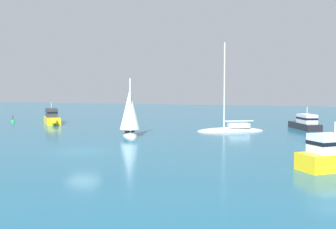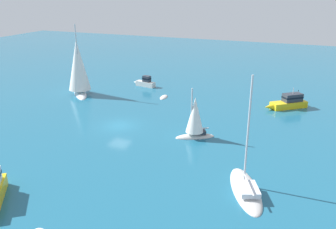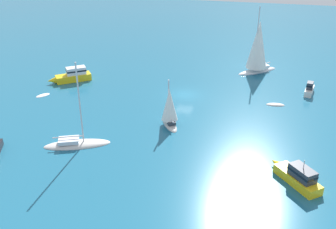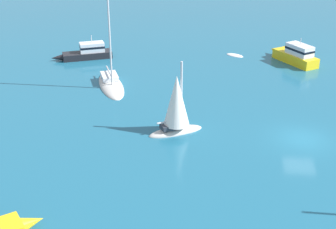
# 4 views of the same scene
# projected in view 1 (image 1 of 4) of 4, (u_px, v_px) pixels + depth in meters

# --- Properties ---
(ground_plane) EXTENTS (160.00, 160.00, 0.00)m
(ground_plane) POSITION_uv_depth(u_px,v_px,m) (83.00, 151.00, 32.38)
(ground_plane) COLOR #1E607F
(sloop) EXTENTS (4.71, 3.50, 6.43)m
(sloop) POSITION_uv_depth(u_px,v_px,m) (130.00, 116.00, 41.90)
(sloop) COLOR silver
(sloop) RESTS_ON ground
(sailboat) EXTENTS (5.05, 8.02, 10.58)m
(sailboat) POSITION_uv_depth(u_px,v_px,m) (231.00, 130.00, 46.64)
(sailboat) COLOR silver
(sailboat) RESTS_ON ground
(launch) EXTENTS (6.00, 5.21, 2.99)m
(launch) POSITION_uv_depth(u_px,v_px,m) (52.00, 118.00, 55.43)
(launch) COLOR yellow
(launch) RESTS_ON ground
(cabin_cruiser_2) EXTENTS (6.94, 3.93, 2.72)m
(cabin_cruiser_2) POSITION_uv_depth(u_px,v_px,m) (305.00, 123.00, 48.77)
(cabin_cruiser_2) COLOR black
(cabin_cruiser_2) RESTS_ON ground
(channel_buoy) EXTENTS (0.60, 0.60, 1.25)m
(channel_buoy) POSITION_uv_depth(u_px,v_px,m) (13.00, 122.00, 58.59)
(channel_buoy) COLOR green
(channel_buoy) RESTS_ON ground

